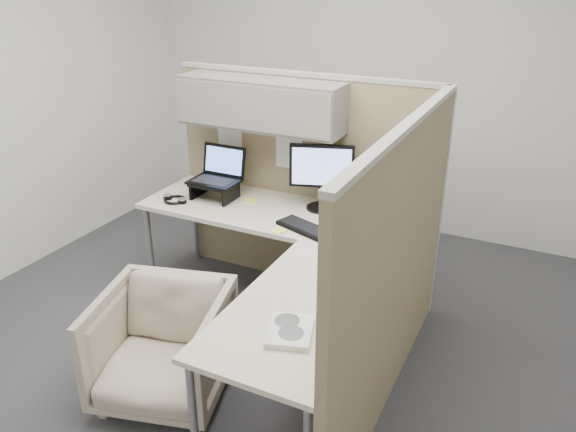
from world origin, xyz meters
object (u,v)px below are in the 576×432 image
at_px(desk, 283,248).
at_px(office_chair, 163,341).
at_px(monitor_left, 322,172).
at_px(keyboard, 309,230).

relative_size(desk, office_chair, 2.79).
distance_m(monitor_left, keyboard, 0.46).
bearing_deg(monitor_left, desk, -109.14).
distance_m(office_chair, keyboard, 1.13).
relative_size(office_chair, keyboard, 1.56).
height_order(office_chair, keyboard, keyboard).
distance_m(desk, keyboard, 0.23).
bearing_deg(keyboard, monitor_left, 121.11).
bearing_deg(office_chair, monitor_left, 58.72).
bearing_deg(desk, office_chair, -116.75).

